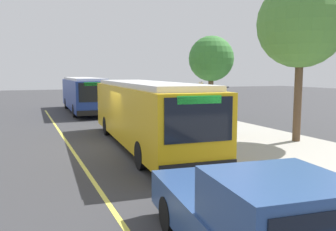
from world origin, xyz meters
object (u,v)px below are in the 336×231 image
object	(u,v)px
pickup_truck	(253,223)
route_sign_post	(201,103)
transit_bus_main	(145,111)
transit_bus_second	(84,93)
waiting_bench	(205,120)

from	to	relation	value
pickup_truck	route_sign_post	bearing A→B (deg)	156.72
transit_bus_main	transit_bus_second	bearing A→B (deg)	-179.34
transit_bus_second	route_sign_post	bearing A→B (deg)	9.97
waiting_bench	route_sign_post	bearing A→B (deg)	-31.03
transit_bus_second	route_sign_post	size ratio (longest dim) A/B	4.20
transit_bus_second	pickup_truck	world-z (taller)	transit_bus_second
transit_bus_main	waiting_bench	xyz separation A→B (m)	(-2.88, 4.62, -0.99)
waiting_bench	transit_bus_main	bearing A→B (deg)	-58.06
transit_bus_second	pickup_truck	xyz separation A→B (m)	(26.31, -1.50, -0.76)
transit_bus_main	route_sign_post	distance (m)	2.71
route_sign_post	transit_bus_second	bearing A→B (deg)	-170.03
pickup_truck	route_sign_post	world-z (taller)	route_sign_post
transit_bus_main	pickup_truck	bearing A→B (deg)	-9.14
pickup_truck	waiting_bench	world-z (taller)	pickup_truck
transit_bus_main	waiting_bench	world-z (taller)	transit_bus_main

